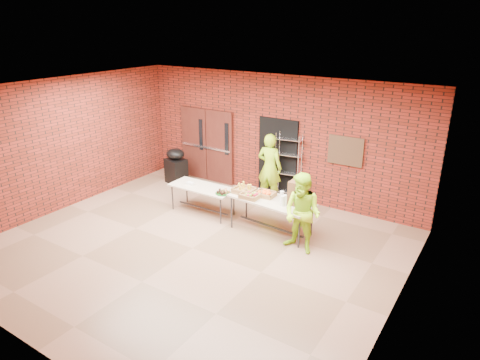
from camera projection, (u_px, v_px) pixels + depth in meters
The scene contains 19 objects.
room at pixel (189, 176), 8.30m from camera, with size 8.08×7.08×3.28m.
double_doors at pixel (207, 145), 12.31m from camera, with size 1.78×0.12×2.10m.
dark_doorway at pixel (278, 158), 11.16m from camera, with size 1.10×0.06×2.10m, color black.
bronze_plaque at pixel (346, 151), 10.06m from camera, with size 0.85×0.04×0.70m, color #442D1B.
wire_rack at pixel (288, 168), 10.91m from camera, with size 0.66×0.22×1.80m, color silver, non-canonical shape.
table_left at pixel (202, 189), 10.31m from camera, with size 1.65×0.70×0.68m.
table_right at pixel (271, 202), 9.32m from camera, with size 1.94×0.94×0.77m.
basket_bananas at pixel (244, 190), 9.63m from camera, with size 0.48×0.37×0.15m.
basket_oranges at pixel (265, 194), 9.46m from camera, with size 0.43×0.33×0.13m.
basket_apples at pixel (250, 196), 9.36m from camera, with size 0.42×0.32×0.13m.
muffin_tray at pixel (223, 192), 9.87m from camera, with size 0.37×0.37×0.09m.
napkin_box at pixel (190, 183), 10.41m from camera, with size 0.18×0.12×0.06m, color white.
coffee_dispenser at pixel (299, 193), 8.98m from camera, with size 0.39×0.35×0.52m, color brown.
cup_stack_front at pixel (285, 200), 8.99m from camera, with size 0.08×0.08×0.23m, color white.
cup_stack_mid at pixel (282, 201), 8.94m from camera, with size 0.08×0.08×0.23m, color white.
cup_stack_back at pixel (282, 197), 9.10m from camera, with size 0.09×0.09×0.26m, color white.
covered_grill at pixel (176, 166), 12.27m from camera, with size 0.66×0.59×1.02m.
volunteer_woman at pixel (270, 168), 10.94m from camera, with size 0.65×0.43×1.79m, color #A8EC1A.
volunteer_man at pixel (302, 214), 8.50m from camera, with size 0.81×0.63×1.66m, color #A8EC1A.
Camera 1 is at (5.08, -6.00, 4.44)m, focal length 32.00 mm.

